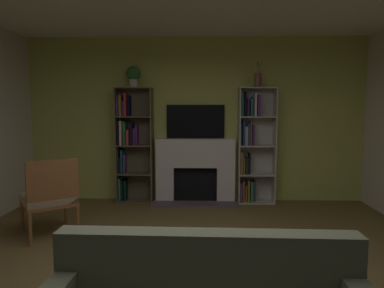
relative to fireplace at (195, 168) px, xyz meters
The scene contains 8 objects.
wall_back_accent 0.84m from the fireplace, 90.00° to the left, with size 5.82×0.06×2.78m, color #BAC15C.
fireplace is the anchor object (origin of this frame).
tv 0.80m from the fireplace, 90.00° to the left, with size 0.98×0.06×0.57m, color black.
bookshelf_left 1.18m from the fireplace, behind, with size 0.61×0.31×1.93m.
bookshelf_right 1.03m from the fireplace, ahead, with size 0.61×0.31×1.93m.
potted_plant 1.87m from the fireplace, behind, with size 0.24×0.24×0.35m.
vase_with_flowers 1.82m from the fireplace, ahead, with size 0.11×0.11×0.41m.
armchair 2.48m from the fireplace, 135.19° to the right, with size 0.84×0.85×0.99m.
Camera 1 is at (0.13, -2.95, 1.61)m, focal length 33.61 mm.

